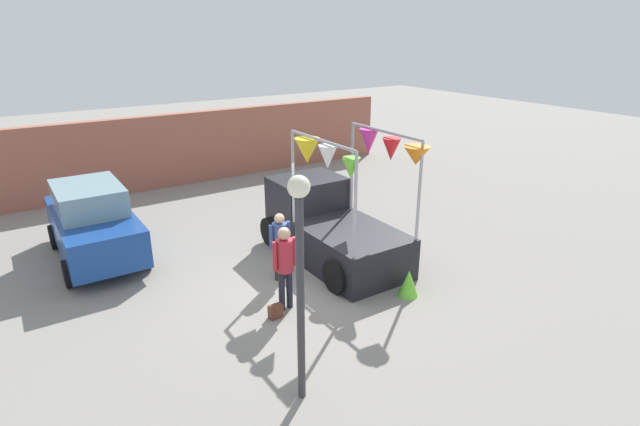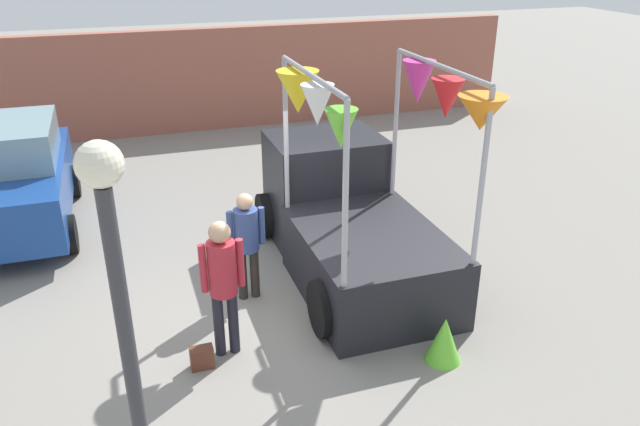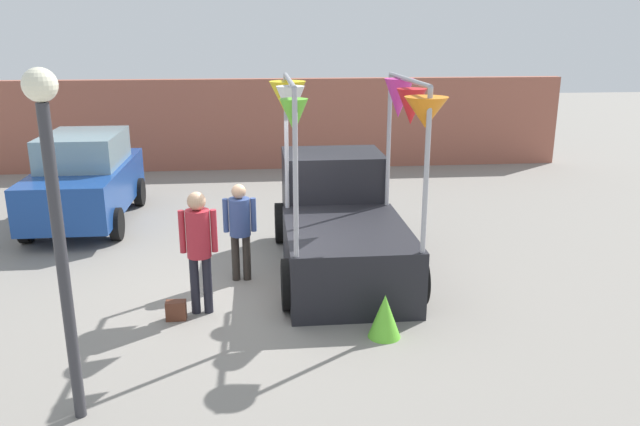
# 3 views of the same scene
# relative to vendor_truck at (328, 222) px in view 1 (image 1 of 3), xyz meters

# --- Properties ---
(ground_plane) EXTENTS (60.00, 60.00, 0.00)m
(ground_plane) POSITION_rel_vendor_truck_xyz_m (-1.34, -0.94, -0.89)
(ground_plane) COLOR gray
(vendor_truck) EXTENTS (2.42, 4.10, 3.28)m
(vendor_truck) POSITION_rel_vendor_truck_xyz_m (0.00, 0.00, 0.00)
(vendor_truck) COLOR black
(vendor_truck) RESTS_ON ground
(parked_car) EXTENTS (1.88, 4.00, 1.88)m
(parked_car) POSITION_rel_vendor_truck_xyz_m (-4.98, 3.05, 0.05)
(parked_car) COLOR navy
(parked_car) RESTS_ON ground
(person_customer) EXTENTS (0.53, 0.34, 1.81)m
(person_customer) POSITION_rel_vendor_truck_xyz_m (-2.22, -1.71, 0.21)
(person_customer) COLOR black
(person_customer) RESTS_ON ground
(person_vendor) EXTENTS (0.53, 0.34, 1.61)m
(person_vendor) POSITION_rel_vendor_truck_xyz_m (-1.67, -0.52, 0.08)
(person_vendor) COLOR #2D2823
(person_vendor) RESTS_ON ground
(handbag) EXTENTS (0.28, 0.16, 0.28)m
(handbag) POSITION_rel_vendor_truck_xyz_m (-2.57, -1.91, -0.75)
(handbag) COLOR #592D1E
(handbag) RESTS_ON ground
(street_lamp) EXTENTS (0.32, 0.32, 3.63)m
(street_lamp) POSITION_rel_vendor_truck_xyz_m (-3.31, -4.14, 1.50)
(street_lamp) COLOR #333338
(street_lamp) RESTS_ON ground
(brick_boundary_wall) EXTENTS (18.00, 0.36, 2.60)m
(brick_boundary_wall) POSITION_rel_vendor_truck_xyz_m (-1.34, 8.10, 0.41)
(brick_boundary_wall) COLOR #9E5947
(brick_boundary_wall) RESTS_ON ground
(folded_kite_bundle_lime) EXTENTS (0.50, 0.50, 0.60)m
(folded_kite_bundle_lime) POSITION_rel_vendor_truck_xyz_m (0.26, -2.71, -0.59)
(folded_kite_bundle_lime) COLOR #66CC33
(folded_kite_bundle_lime) RESTS_ON ground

